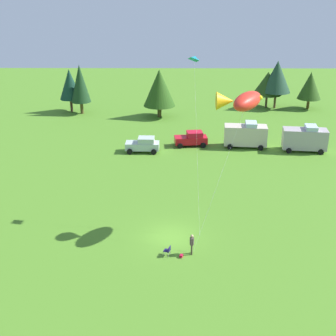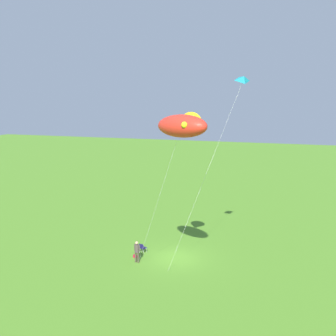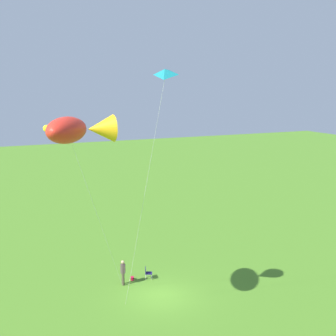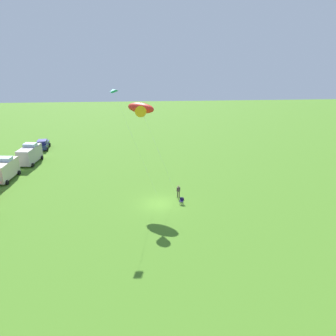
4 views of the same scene
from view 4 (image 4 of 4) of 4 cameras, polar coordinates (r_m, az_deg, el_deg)
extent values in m
plane|color=#4A7E23|center=(42.43, -1.55, -6.20)|extent=(160.00, 160.00, 0.00)
cylinder|color=#433C2D|center=(43.92, 1.96, -4.60)|extent=(0.14, 0.14, 0.85)
cylinder|color=#433C2D|center=(43.92, 1.68, -4.60)|extent=(0.14, 0.14, 0.85)
cylinder|color=#483B38|center=(43.61, 1.83, -3.73)|extent=(0.36, 0.36, 0.62)
sphere|color=tan|center=(43.42, 1.84, -3.18)|extent=(0.24, 0.24, 0.24)
cylinder|color=#483B38|center=(43.55, 2.10, -3.73)|extent=(0.10, 0.11, 0.55)
cylinder|color=#483B38|center=(43.54, 1.57, -3.73)|extent=(0.10, 0.15, 0.56)
cube|color=#191449|center=(42.19, 2.35, -5.74)|extent=(0.61, 0.61, 0.04)
cube|color=#191449|center=(42.29, 2.43, -5.37)|extent=(0.20, 0.47, 0.40)
cylinder|color=#A5A8AD|center=(42.06, 2.56, -6.16)|extent=(0.03, 0.03, 0.42)
cylinder|color=#A5A8AD|center=(42.14, 2.00, -6.09)|extent=(0.03, 0.03, 0.42)
cylinder|color=#A5A8AD|center=(42.42, 2.69, -5.91)|extent=(0.03, 0.03, 0.42)
cylinder|color=#A5A8AD|center=(42.51, 2.14, -5.84)|extent=(0.03, 0.03, 0.42)
cube|color=#B21430|center=(43.36, 2.54, -5.43)|extent=(0.32, 0.38, 0.22)
cube|color=beige|center=(54.90, -26.64, -0.26)|extent=(5.57, 2.67, 2.50)
cube|color=silver|center=(54.97, -26.59, 1.44)|extent=(1.57, 2.14, 0.50)
cylinder|color=black|center=(57.46, -26.64, -0.71)|extent=(0.70, 0.28, 0.68)
cylinder|color=black|center=(56.39, -24.50, -0.75)|extent=(0.70, 0.28, 0.68)
cylinder|color=black|center=(53.18, -26.21, -2.28)|extent=(0.70, 0.28, 0.68)
cube|color=#A69A9E|center=(60.75, -22.95, 2.22)|extent=(5.61, 2.79, 2.50)
cube|color=silver|center=(60.89, -22.90, 3.75)|extent=(1.62, 2.17, 0.50)
cylinder|color=black|center=(63.29, -23.05, 1.72)|extent=(0.70, 0.30, 0.68)
cylinder|color=black|center=(62.30, -21.07, 1.71)|extent=(0.70, 0.30, 0.68)
cylinder|color=black|center=(60.01, -24.56, 0.49)|extent=(0.70, 0.30, 0.68)
cylinder|color=black|center=(58.97, -22.50, 0.46)|extent=(0.70, 0.30, 0.68)
cube|color=navy|center=(68.45, -20.93, 3.78)|extent=(4.38, 2.27, 0.90)
cube|color=navy|center=(67.76, -21.08, 4.28)|extent=(2.18, 1.88, 0.65)
cylinder|color=black|center=(66.97, -20.25, 3.10)|extent=(0.70, 0.30, 0.68)
cylinder|color=black|center=(67.34, -21.91, 2.97)|extent=(0.70, 0.30, 0.68)
cylinder|color=black|center=(69.82, -19.88, 3.85)|extent=(0.70, 0.30, 0.68)
cylinder|color=black|center=(70.19, -21.48, 3.72)|extent=(0.70, 0.30, 0.68)
ellipsoid|color=red|center=(44.61, -4.75, 10.37)|extent=(3.53, 4.28, 1.53)
cone|color=yellow|center=(42.85, -4.78, 9.94)|extent=(1.39, 1.47, 1.47)
sphere|color=yellow|center=(45.67, -5.32, 10.81)|extent=(0.36, 0.36, 0.36)
cylinder|color=silver|center=(43.93, -1.56, 2.71)|extent=(4.34, 4.62, 11.23)
cylinder|color=#4C3823|center=(44.18, 1.62, -5.04)|extent=(0.04, 0.04, 0.01)
pyramid|color=teal|center=(40.30, -9.58, 13.17)|extent=(1.13, 1.13, 0.61)
cylinder|color=silver|center=(41.85, -5.43, 3.65)|extent=(0.54, 5.06, 13.97)
cylinder|color=#4C3823|center=(44.64, -1.87, -4.76)|extent=(0.04, 0.04, 0.01)
camera|label=1|loc=(52.17, 41.82, 17.01)|focal=50.00mm
camera|label=2|loc=(67.29, -9.87, 15.32)|focal=42.00mm
camera|label=3|loc=(55.01, -31.22, 12.04)|focal=50.00mm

